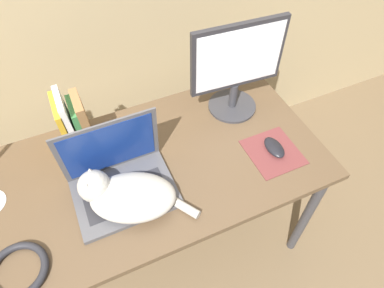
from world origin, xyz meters
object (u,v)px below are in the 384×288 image
(laptop, at_px, (121,179))
(cable_coil, at_px, (17,271))
(book_row, at_px, (73,122))
(cat, at_px, (126,195))
(computer_mouse, at_px, (274,147))
(external_monitor, at_px, (237,67))

(laptop, distance_m, cable_coil, 0.43)
(laptop, relative_size, book_row, 1.48)
(cat, xyz_separation_m, computer_mouse, (0.62, -0.01, -0.04))
(cat, relative_size, cable_coil, 1.97)
(computer_mouse, bearing_deg, cable_coil, -174.94)
(cat, height_order, cable_coil, cat)
(cat, distance_m, computer_mouse, 0.62)
(laptop, xyz_separation_m, computer_mouse, (0.62, -0.08, -0.04))
(cable_coil, bearing_deg, laptop, 23.45)
(cat, height_order, computer_mouse, cat)
(laptop, height_order, external_monitor, external_monitor)
(external_monitor, xyz_separation_m, computer_mouse, (0.03, -0.30, -0.21))
(book_row, bearing_deg, cat, -76.02)
(laptop, height_order, book_row, laptop)
(cat, relative_size, computer_mouse, 3.33)
(book_row, bearing_deg, external_monitor, -7.28)
(cat, bearing_deg, book_row, 103.98)
(laptop, xyz_separation_m, book_row, (-0.09, 0.30, 0.06))
(computer_mouse, bearing_deg, cat, 179.21)
(computer_mouse, relative_size, book_row, 0.46)
(book_row, relative_size, cable_coil, 1.27)
(cat, height_order, book_row, book_row)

